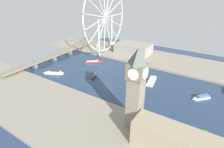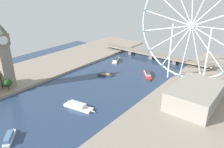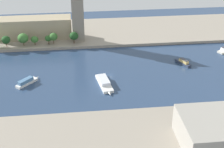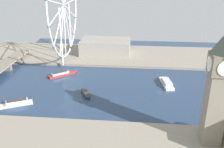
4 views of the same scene
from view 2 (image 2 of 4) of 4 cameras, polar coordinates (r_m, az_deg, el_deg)
The scene contains 12 objects.
ground_plane at distance 244.50m, azimuth -10.35°, elevation -6.67°, with size 385.37×385.37×0.00m, color navy.
riverbank_left at distance 325.93m, azimuth -23.22°, elevation -0.29°, with size 90.00×520.00×3.00m, color gray.
riverbank_right at distance 189.27m, azimuth 13.12°, elevation -16.07°, with size 90.00×520.00×3.00m, color gray.
clock_tower at distance 278.51m, azimuth -26.76°, elevation 4.77°, with size 16.10×16.10×78.90m.
ferris_wheel at distance 271.58m, azimuth 20.22°, elevation 11.64°, with size 131.80×3.20×135.85m.
riverside_hall at distance 238.12m, azimuth 21.07°, elevation -5.25°, with size 42.31×68.25×19.71m, color gray.
river_bridge at distance 377.57m, azimuth 10.58°, elevation 5.03°, with size 197.37×15.76×8.63m.
tour_boat_0 at distance 202.37m, azimuth -25.40°, elevation -14.81°, with size 21.08×20.01×5.33m.
tour_boat_1 at distance 299.92m, azimuth -1.82°, elevation -0.16°, with size 21.23×12.89×5.54m.
tour_boat_2 at distance 227.18m, azimuth -8.84°, elevation -8.35°, with size 37.62×14.12×5.40m.
tour_boat_3 at distance 358.86m, azimuth 1.02°, elevation 3.74°, with size 19.78×33.73×5.47m.
tour_boat_5 at distance 304.77m, azimuth 9.31°, elevation -0.09°, with size 26.78×31.18×5.17m.
Camera 2 is at (163.45, -138.59, 117.72)m, focal length 34.81 mm.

